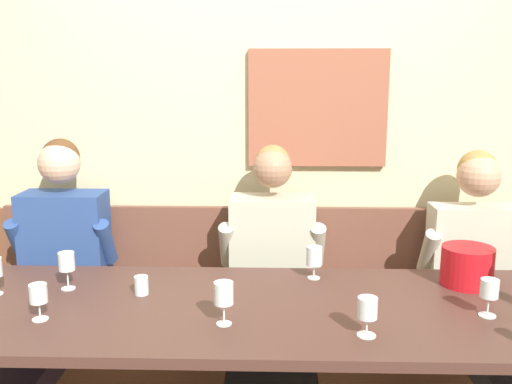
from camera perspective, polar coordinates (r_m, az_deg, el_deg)
The scene contains 15 objects.
room_wall_back at distance 3.09m, azimuth 1.41°, elevation 7.17°, with size 6.80×0.12×2.80m.
wood_wainscot_panel at distance 3.25m, azimuth 1.27°, elevation -9.70°, with size 6.80×0.03×0.92m, color brown.
wall_bench at distance 3.13m, azimuth 1.22°, elevation -14.13°, with size 2.93×0.42×0.94m.
dining_table at distance 2.29m, azimuth 1.11°, elevation -12.99°, with size 2.63×0.88×0.76m.
person_center_left_seat at distance 2.86m, azimuth -21.04°, elevation -9.69°, with size 0.53×1.34×1.33m.
person_left_seat at distance 2.64m, azimuth 1.60°, elevation -11.05°, with size 0.54×1.34×1.30m.
person_center_right_seat at distance 2.82m, azimuth 23.44°, elevation -10.78°, with size 0.54×1.34×1.28m.
ice_bucket at distance 2.61m, azimuth 20.61°, elevation -7.03°, with size 0.22×0.22×0.17m, color red.
wine_glass_center_front at distance 2.30m, azimuth 22.58°, elevation -9.22°, with size 0.07×0.07×0.15m.
wine_glass_mid_right at distance 2.25m, azimuth -21.20°, elevation -9.68°, with size 0.07×0.07×0.14m.
wine_glass_right_end at distance 2.52m, azimuth 5.92°, elevation -6.53°, with size 0.07×0.07×0.15m.
wine_glass_by_bottle at distance 2.02m, azimuth 11.23°, elevation -11.58°, with size 0.07×0.07×0.14m.
wine_glass_center_rear at distance 2.06m, azimuth -3.30°, elevation -10.30°, with size 0.07×0.07×0.16m.
wine_glass_near_bucket at distance 2.52m, azimuth -18.65°, elevation -6.87°, with size 0.07×0.07×0.16m.
water_tumbler_right at distance 2.40m, azimuth -11.55°, elevation -9.26°, with size 0.06×0.06×0.08m, color silver.
Camera 1 is at (0.02, -1.99, 1.65)m, focal length 39.45 mm.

